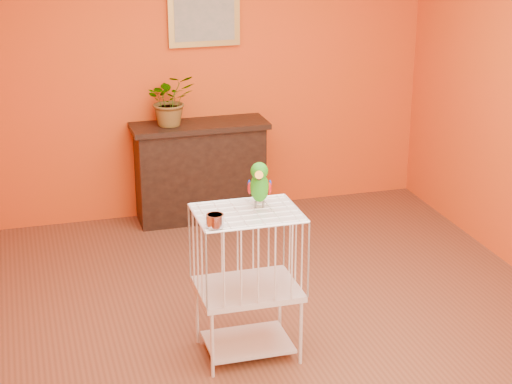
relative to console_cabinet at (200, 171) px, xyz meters
name	(u,v)px	position (x,y,z in m)	size (l,w,h in m)	color
ground	(282,322)	(0.10, -2.04, -0.44)	(4.50, 4.50, 0.00)	brown
room_shell	(285,95)	(0.10, -2.04, 1.15)	(4.50, 4.50, 4.50)	#D44114
console_cabinet	(200,171)	(0.00, 0.00, 0.00)	(1.18, 0.42, 0.87)	black
potted_plant	(170,105)	(-0.24, 0.00, 0.61)	(0.40, 0.45, 0.35)	#26722D
framed_picture	(204,17)	(0.10, 0.18, 1.31)	(0.62, 0.04, 0.50)	#AA893C
birdcage	(248,282)	(-0.23, -2.36, 0.06)	(0.62, 0.48, 0.96)	beige
feed_cup	(215,220)	(-0.47, -2.54, 0.56)	(0.10, 0.10, 0.07)	silver
parrot	(259,184)	(-0.14, -2.31, 0.67)	(0.16, 0.27, 0.30)	#59544C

